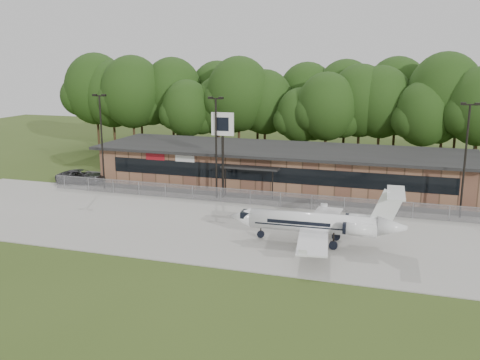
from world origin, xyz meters
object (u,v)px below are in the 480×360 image
(business_jet, at_px, (319,224))
(pole_sign, at_px, (223,133))
(suv, at_px, (81,176))
(terminal, at_px, (282,166))

(business_jet, relative_size, pole_sign, 1.57)
(business_jet, distance_m, suv, 31.68)
(terminal, relative_size, suv, 7.43)
(business_jet, bearing_deg, pole_sign, 134.38)
(business_jet, height_order, suv, business_jet)
(suv, bearing_deg, business_jet, -124.77)
(terminal, bearing_deg, pole_sign, -121.65)
(suv, xyz_separation_m, pole_sign, (17.59, -1.37, 5.88))
(suv, distance_m, pole_sign, 18.60)
(suv, bearing_deg, pole_sign, -106.35)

